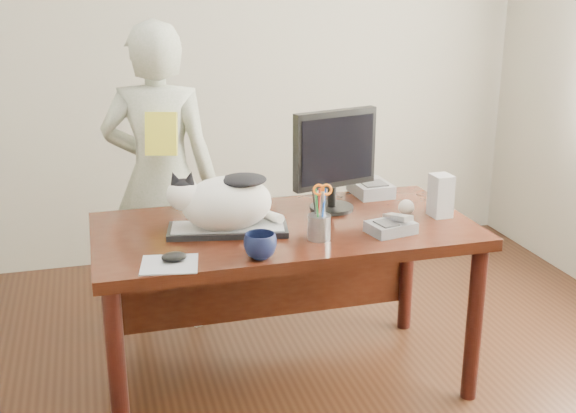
# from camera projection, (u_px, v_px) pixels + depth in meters

# --- Properties ---
(room) EXTENTS (4.50, 4.50, 4.50)m
(room) POSITION_uv_depth(u_px,v_px,m) (334.00, 110.00, 2.32)
(room) COLOR black
(room) RESTS_ON ground
(desk) EXTENTS (1.60, 0.80, 0.75)m
(desk) POSITION_uv_depth(u_px,v_px,m) (280.00, 251.00, 3.17)
(desk) COLOR black
(desk) RESTS_ON ground
(keyboard) EXTENTS (0.52, 0.27, 0.03)m
(keyboard) POSITION_uv_depth(u_px,v_px,m) (228.00, 229.00, 2.97)
(keyboard) COLOR black
(keyboard) RESTS_ON desk
(cat) EXTENTS (0.48, 0.29, 0.27)m
(cat) POSITION_uv_depth(u_px,v_px,m) (223.00, 201.00, 2.93)
(cat) COLOR white
(cat) RESTS_ON keyboard
(monitor) EXTENTS (0.40, 0.24, 0.46)m
(monitor) POSITION_uv_depth(u_px,v_px,m) (335.00, 155.00, 3.17)
(monitor) COLOR black
(monitor) RESTS_ON desk
(pen_cup) EXTENTS (0.11, 0.11, 0.23)m
(pen_cup) POSITION_uv_depth(u_px,v_px,m) (319.00, 224.00, 2.88)
(pen_cup) COLOR gray
(pen_cup) RESTS_ON desk
(mousepad) EXTENTS (0.23, 0.22, 0.00)m
(mousepad) POSITION_uv_depth(u_px,v_px,m) (169.00, 264.00, 2.64)
(mousepad) COLOR #ADB1BA
(mousepad) RESTS_ON desk
(mouse) EXTENTS (0.10, 0.07, 0.04)m
(mouse) POSITION_uv_depth(u_px,v_px,m) (174.00, 257.00, 2.66)
(mouse) COLOR black
(mouse) RESTS_ON mousepad
(coffee_mug) EXTENTS (0.17, 0.17, 0.10)m
(coffee_mug) POSITION_uv_depth(u_px,v_px,m) (260.00, 246.00, 2.69)
(coffee_mug) COLOR black
(coffee_mug) RESTS_ON desk
(phone) EXTENTS (0.21, 0.18, 0.08)m
(phone) POSITION_uv_depth(u_px,v_px,m) (391.00, 226.00, 2.96)
(phone) COLOR slate
(phone) RESTS_ON desk
(speaker) EXTENTS (0.09, 0.10, 0.19)m
(speaker) POSITION_uv_depth(u_px,v_px,m) (441.00, 196.00, 3.15)
(speaker) COLOR #A1A1A3
(speaker) RESTS_ON desk
(baseball) EXTENTS (0.07, 0.07, 0.07)m
(baseball) POSITION_uv_depth(u_px,v_px,m) (406.00, 207.00, 3.18)
(baseball) COLOR beige
(baseball) RESTS_ON desk
(book_stack) EXTENTS (0.25, 0.20, 0.09)m
(book_stack) POSITION_uv_depth(u_px,v_px,m) (223.00, 200.00, 3.27)
(book_stack) COLOR #511615
(book_stack) RESTS_ON desk
(calculator) EXTENTS (0.17, 0.23, 0.07)m
(calculator) POSITION_uv_depth(u_px,v_px,m) (371.00, 188.00, 3.47)
(calculator) COLOR slate
(calculator) RESTS_ON desk
(person) EXTENTS (0.65, 0.52, 1.57)m
(person) POSITION_uv_depth(u_px,v_px,m) (161.00, 179.00, 3.62)
(person) COLOR silver
(person) RESTS_ON ground
(held_book) EXTENTS (0.17, 0.13, 0.21)m
(held_book) POSITION_uv_depth(u_px,v_px,m) (161.00, 134.00, 3.38)
(held_book) COLOR yellow
(held_book) RESTS_ON person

